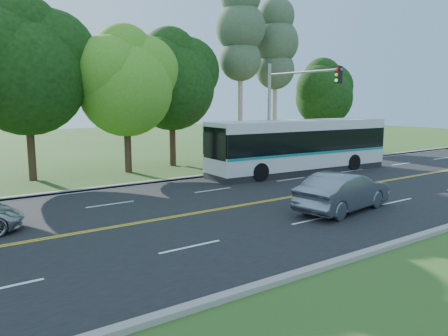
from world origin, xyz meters
TOP-DOWN VIEW (x-y plane):
  - ground at (0.00, 0.00)m, footprint 120.00×120.00m
  - road at (0.00, 0.00)m, footprint 60.00×14.00m
  - curb_north at (0.00, 7.15)m, footprint 60.00×0.30m
  - curb_south at (0.00, -7.15)m, footprint 60.00×0.30m
  - grass_verge at (0.00, 9.00)m, footprint 60.00×4.00m
  - lane_markings at (-0.09, 0.00)m, footprint 57.60×13.82m
  - tree_row at (-5.15, 12.13)m, footprint 44.70×9.10m
  - bougainvillea_hedge at (7.18, 8.15)m, footprint 9.50×2.25m
  - traffic_signal at (6.49, 5.40)m, footprint 0.42×6.10m
  - transit_bus at (7.25, 5.10)m, footprint 12.92×3.47m
  - sedan at (1.61, -3.19)m, footprint 5.16×2.49m

SIDE VIEW (x-z plane):
  - ground at x=0.00m, z-range 0.00..0.00m
  - road at x=0.00m, z-range 0.00..0.02m
  - lane_markings at x=-0.09m, z-range 0.02..0.02m
  - grass_verge at x=0.00m, z-range 0.00..0.10m
  - curb_north at x=0.00m, z-range 0.00..0.15m
  - curb_south at x=0.00m, z-range 0.00..0.15m
  - bougainvillea_hedge at x=7.18m, z-range -0.03..1.47m
  - sedan at x=1.61m, z-range 0.02..1.65m
  - transit_bus at x=7.25m, z-range 0.00..3.35m
  - traffic_signal at x=6.49m, z-range 1.17..8.17m
  - tree_row at x=-5.15m, z-range -0.19..13.65m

